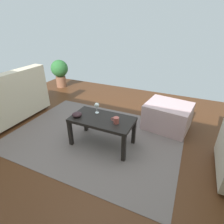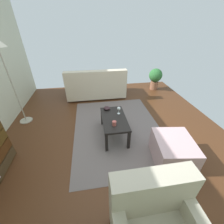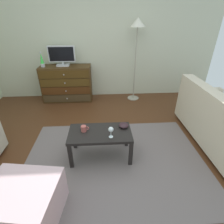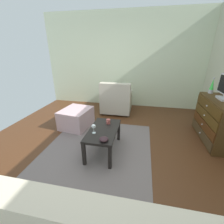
{
  "view_description": "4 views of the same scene",
  "coord_description": "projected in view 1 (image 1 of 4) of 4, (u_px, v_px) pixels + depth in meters",
  "views": [
    {
      "loc": [
        -1.01,
        1.82,
        1.65
      ],
      "look_at": [
        -0.18,
        -0.02,
        0.6
      ],
      "focal_mm": 28.61,
      "sensor_mm": 36.0,
      "label": 1
    },
    {
      "loc": [
        -2.28,
        0.32,
        2.04
      ],
      "look_at": [
        0.03,
        -0.04,
        0.56
      ],
      "focal_mm": 22.98,
      "sensor_mm": 36.0,
      "label": 2
    },
    {
      "loc": [
        0.04,
        -2.06,
        1.86
      ],
      "look_at": [
        0.17,
        -0.13,
        0.77
      ],
      "focal_mm": 27.71,
      "sensor_mm": 36.0,
      "label": 3
    },
    {
      "loc": [
        2.19,
        0.52,
        1.69
      ],
      "look_at": [
        -0.1,
        0.05,
        0.72
      ],
      "focal_mm": 24.14,
      "sensor_mm": 36.0,
      "label": 4
    }
  ],
  "objects": [
    {
      "name": "wine_glass",
      "position": [
        97.0,
        105.0,
        2.56
      ],
      "size": [
        0.07,
        0.07,
        0.16
      ],
      "color": "silver",
      "rests_on": "coffee_table"
    },
    {
      "name": "potted_plant",
      "position": [
        60.0,
        71.0,
        4.73
      ],
      "size": [
        0.44,
        0.44,
        0.72
      ],
      "color": "brown",
      "rests_on": "ground_plane"
    },
    {
      "name": "bowl_decorative",
      "position": [
        77.0,
        115.0,
        2.5
      ],
      "size": [
        0.14,
        0.14,
        0.06
      ],
      "primitive_type": "ellipsoid",
      "color": "#311D22",
      "rests_on": "coffee_table"
    },
    {
      "name": "ground_plane",
      "position": [
        100.0,
        148.0,
        2.61
      ],
      "size": [
        5.69,
        5.07,
        0.05
      ],
      "primitive_type": "cube",
      "color": "#4E2B17"
    },
    {
      "name": "coffee_table",
      "position": [
        102.0,
        122.0,
        2.5
      ],
      "size": [
        0.88,
        0.47,
        0.43
      ],
      "color": "black",
      "rests_on": "ground_plane"
    },
    {
      "name": "area_rug",
      "position": [
        95.0,
        136.0,
        2.84
      ],
      "size": [
        2.6,
        1.9,
        0.01
      ],
      "primitive_type": "cube",
      "color": "slate",
      "rests_on": "ground_plane"
    },
    {
      "name": "mug",
      "position": [
        116.0,
        120.0,
        2.34
      ],
      "size": [
        0.11,
        0.08,
        0.08
      ],
      "color": "#B1524C",
      "rests_on": "coffee_table"
    },
    {
      "name": "ottoman",
      "position": [
        167.0,
        116.0,
        2.98
      ],
      "size": [
        0.78,
        0.69,
        0.43
      ],
      "primitive_type": "cube",
      "rotation": [
        0.0,
        0.0,
        -0.14
      ],
      "color": "#CBA6AC",
      "rests_on": "ground_plane"
    }
  ]
}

